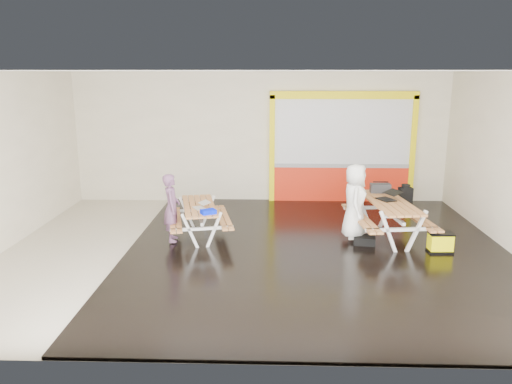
{
  "coord_description": "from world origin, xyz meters",
  "views": [
    {
      "loc": [
        0.34,
        -9.45,
        3.48
      ],
      "look_at": [
        0.0,
        0.9,
        1.0
      ],
      "focal_mm": 35.18,
      "sensor_mm": 36.0,
      "label": 1
    }
  ],
  "objects_px": {
    "picnic_table_left": "(199,213)",
    "dark_case": "(364,240)",
    "person_right": "(355,201)",
    "toolbox": "(380,188)",
    "blue_pouch": "(208,212)",
    "person_left": "(172,208)",
    "laptop_right": "(389,197)",
    "picnic_table_right": "(389,211)",
    "fluke_bag": "(440,243)",
    "backpack": "(405,195)",
    "laptop_left": "(201,206)"
  },
  "relations": [
    {
      "from": "person_left",
      "to": "backpack",
      "type": "distance_m",
      "value": 5.19
    },
    {
      "from": "picnic_table_left",
      "to": "person_left",
      "type": "height_order",
      "value": "person_left"
    },
    {
      "from": "person_right",
      "to": "blue_pouch",
      "type": "distance_m",
      "value": 3.01
    },
    {
      "from": "laptop_right",
      "to": "toolbox",
      "type": "relative_size",
      "value": 1.27
    },
    {
      "from": "backpack",
      "to": "fluke_bag",
      "type": "bearing_deg",
      "value": -79.62
    },
    {
      "from": "person_left",
      "to": "person_right",
      "type": "xyz_separation_m",
      "value": [
        3.76,
        0.2,
        0.12
      ]
    },
    {
      "from": "person_right",
      "to": "fluke_bag",
      "type": "xyz_separation_m",
      "value": [
        1.59,
        -0.65,
        -0.65
      ]
    },
    {
      "from": "person_right",
      "to": "dark_case",
      "type": "xyz_separation_m",
      "value": [
        0.19,
        -0.23,
        -0.76
      ]
    },
    {
      "from": "person_left",
      "to": "person_right",
      "type": "bearing_deg",
      "value": -95.67
    },
    {
      "from": "blue_pouch",
      "to": "toolbox",
      "type": "relative_size",
      "value": 0.64
    },
    {
      "from": "blue_pouch",
      "to": "person_left",
      "type": "bearing_deg",
      "value": 158.93
    },
    {
      "from": "person_left",
      "to": "fluke_bag",
      "type": "xyz_separation_m",
      "value": [
        5.35,
        -0.45,
        -0.54
      ]
    },
    {
      "from": "person_left",
      "to": "dark_case",
      "type": "xyz_separation_m",
      "value": [
        3.95,
        -0.03,
        -0.65
      ]
    },
    {
      "from": "dark_case",
      "to": "blue_pouch",
      "type": "bearing_deg",
      "value": -175.09
    },
    {
      "from": "backpack",
      "to": "dark_case",
      "type": "bearing_deg",
      "value": -132.0
    },
    {
      "from": "picnic_table_right",
      "to": "laptop_left",
      "type": "xyz_separation_m",
      "value": [
        -3.91,
        -0.25,
        0.13
      ]
    },
    {
      "from": "toolbox",
      "to": "fluke_bag",
      "type": "xyz_separation_m",
      "value": [
        0.88,
        -1.59,
        -0.72
      ]
    },
    {
      "from": "laptop_left",
      "to": "backpack",
      "type": "height_order",
      "value": "backpack"
    },
    {
      "from": "laptop_left",
      "to": "person_left",
      "type": "bearing_deg",
      "value": -169.47
    },
    {
      "from": "picnic_table_right",
      "to": "dark_case",
      "type": "relative_size",
      "value": 5.34
    },
    {
      "from": "toolbox",
      "to": "dark_case",
      "type": "height_order",
      "value": "toolbox"
    },
    {
      "from": "backpack",
      "to": "dark_case",
      "type": "xyz_separation_m",
      "value": [
        -1.1,
        -1.22,
        -0.65
      ]
    },
    {
      "from": "laptop_left",
      "to": "fluke_bag",
      "type": "height_order",
      "value": "laptop_left"
    },
    {
      "from": "blue_pouch",
      "to": "dark_case",
      "type": "xyz_separation_m",
      "value": [
        3.16,
        0.27,
        -0.65
      ]
    },
    {
      "from": "picnic_table_left",
      "to": "fluke_bag",
      "type": "xyz_separation_m",
      "value": [
        4.84,
        -0.81,
        -0.33
      ]
    },
    {
      "from": "laptop_left",
      "to": "picnic_table_right",
      "type": "bearing_deg",
      "value": 3.64
    },
    {
      "from": "picnic_table_right",
      "to": "fluke_bag",
      "type": "xyz_separation_m",
      "value": [
        0.85,
        -0.81,
        -0.42
      ]
    },
    {
      "from": "laptop_right",
      "to": "backpack",
      "type": "bearing_deg",
      "value": 52.17
    },
    {
      "from": "blue_pouch",
      "to": "toolbox",
      "type": "height_order",
      "value": "toolbox"
    },
    {
      "from": "picnic_table_left",
      "to": "dark_case",
      "type": "bearing_deg",
      "value": -6.47
    },
    {
      "from": "person_right",
      "to": "toolbox",
      "type": "bearing_deg",
      "value": -29.6
    },
    {
      "from": "picnic_table_left",
      "to": "laptop_right",
      "type": "xyz_separation_m",
      "value": [
        4.0,
        0.14,
        0.35
      ]
    },
    {
      "from": "toolbox",
      "to": "person_right",
      "type": "bearing_deg",
      "value": -126.9
    },
    {
      "from": "blue_pouch",
      "to": "picnic_table_right",
      "type": "bearing_deg",
      "value": 10.16
    },
    {
      "from": "picnic_table_right",
      "to": "toolbox",
      "type": "bearing_deg",
      "value": 92.23
    },
    {
      "from": "picnic_table_right",
      "to": "fluke_bag",
      "type": "relative_size",
      "value": 4.87
    },
    {
      "from": "picnic_table_right",
      "to": "fluke_bag",
      "type": "height_order",
      "value": "picnic_table_right"
    },
    {
      "from": "laptop_left",
      "to": "picnic_table_left",
      "type": "bearing_deg",
      "value": 107.47
    },
    {
      "from": "laptop_right",
      "to": "fluke_bag",
      "type": "xyz_separation_m",
      "value": [
        0.83,
        -0.95,
        -0.68
      ]
    },
    {
      "from": "backpack",
      "to": "fluke_bag",
      "type": "height_order",
      "value": "backpack"
    },
    {
      "from": "laptop_left",
      "to": "toolbox",
      "type": "xyz_separation_m",
      "value": [
        3.88,
        1.03,
        0.17
      ]
    },
    {
      "from": "person_right",
      "to": "laptop_right",
      "type": "height_order",
      "value": "person_right"
    },
    {
      "from": "picnic_table_left",
      "to": "picnic_table_right",
      "type": "xyz_separation_m",
      "value": [
        3.99,
        0.0,
        0.09
      ]
    },
    {
      "from": "laptop_left",
      "to": "blue_pouch",
      "type": "bearing_deg",
      "value": -63.98
    },
    {
      "from": "person_left",
      "to": "laptop_right",
      "type": "relative_size",
      "value": 2.5
    },
    {
      "from": "laptop_right",
      "to": "toolbox",
      "type": "distance_m",
      "value": 0.65
    },
    {
      "from": "picnic_table_left",
      "to": "blue_pouch",
      "type": "relative_size",
      "value": 7.31
    },
    {
      "from": "laptop_left",
      "to": "fluke_bag",
      "type": "distance_m",
      "value": 4.82
    },
    {
      "from": "person_left",
      "to": "fluke_bag",
      "type": "distance_m",
      "value": 5.39
    },
    {
      "from": "person_right",
      "to": "laptop_right",
      "type": "relative_size",
      "value": 2.75
    }
  ]
}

